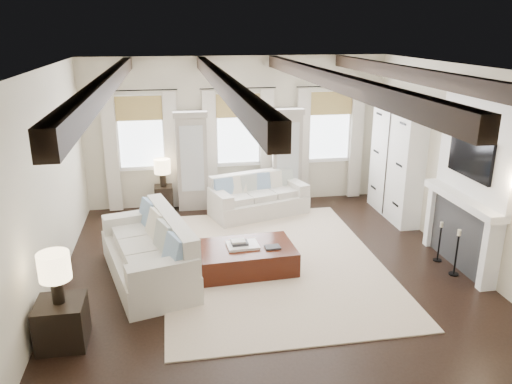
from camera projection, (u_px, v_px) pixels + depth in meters
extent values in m
plane|color=black|center=(272.00, 280.00, 7.79)|extent=(7.50, 7.50, 0.00)
cube|color=beige|center=(238.00, 132.00, 10.79)|extent=(6.50, 0.04, 3.20)
cube|color=beige|center=(375.00, 328.00, 3.78)|extent=(6.50, 0.04, 3.20)
cube|color=beige|center=(39.00, 195.00, 6.75)|extent=(0.04, 7.50, 3.20)
cube|color=beige|center=(476.00, 172.00, 7.82)|extent=(0.04, 7.50, 3.20)
cube|color=white|center=(275.00, 71.00, 6.78)|extent=(6.50, 7.50, 0.04)
cube|color=black|center=(108.00, 82.00, 6.45)|extent=(0.16, 7.40, 0.22)
cube|color=black|center=(220.00, 80.00, 6.69)|extent=(0.16, 7.40, 0.22)
cube|color=black|center=(327.00, 79.00, 6.94)|extent=(0.16, 7.40, 0.22)
cube|color=black|center=(424.00, 77.00, 7.18)|extent=(0.16, 7.40, 0.22)
cube|color=white|center=(141.00, 133.00, 10.41)|extent=(0.90, 0.03, 1.45)
cube|color=#A08545|center=(139.00, 108.00, 10.18)|extent=(0.94, 0.04, 0.50)
cube|color=beige|center=(111.00, 153.00, 10.33)|extent=(0.28, 0.08, 2.50)
cube|color=beige|center=(172.00, 151.00, 10.54)|extent=(0.28, 0.08, 2.50)
cylinder|color=black|center=(137.00, 90.00, 10.02)|extent=(1.60, 0.02, 0.02)
cube|color=white|center=(238.00, 130.00, 10.74)|extent=(0.90, 0.03, 1.45)
cube|color=#A08545|center=(238.00, 106.00, 10.52)|extent=(0.94, 0.04, 0.50)
cube|color=beige|center=(210.00, 149.00, 10.67)|extent=(0.28, 0.08, 2.50)
cube|color=beige|center=(267.00, 147.00, 10.87)|extent=(0.28, 0.08, 2.50)
cylinder|color=black|center=(238.00, 88.00, 10.36)|extent=(1.60, 0.02, 0.02)
cube|color=white|center=(329.00, 127.00, 11.08)|extent=(0.90, 0.03, 1.45)
cube|color=#A08545|center=(331.00, 103.00, 10.86)|extent=(0.94, 0.04, 0.50)
cube|color=beige|center=(303.00, 146.00, 11.00)|extent=(0.28, 0.08, 2.50)
cube|color=beige|center=(356.00, 143.00, 11.21)|extent=(0.28, 0.08, 2.50)
cylinder|color=black|center=(333.00, 86.00, 10.69)|extent=(1.60, 0.02, 0.02)
cube|color=#A0978C|center=(192.00, 163.00, 10.60)|extent=(0.64, 0.38, 2.00)
cube|color=#B2B7BA|center=(192.00, 159.00, 10.37)|extent=(0.48, 0.02, 1.40)
cube|color=#A0978C|center=(190.00, 114.00, 10.27)|extent=(0.70, 0.42, 0.12)
cube|color=#A0978C|center=(286.00, 159.00, 10.94)|extent=(0.64, 0.38, 2.00)
cube|color=#B2B7BA|center=(288.00, 155.00, 10.70)|extent=(0.48, 0.02, 1.40)
cube|color=#A0978C|center=(287.00, 111.00, 10.60)|extent=(0.70, 0.42, 0.12)
cube|color=#272729|center=(462.00, 234.00, 8.13)|extent=(0.18, 1.50, 1.10)
cube|color=black|center=(459.00, 243.00, 8.17)|extent=(0.10, 0.90, 0.70)
cube|color=white|center=(491.00, 256.00, 7.36)|extent=(0.26, 0.14, 1.10)
cube|color=white|center=(434.00, 216.00, 8.89)|extent=(0.26, 0.14, 1.10)
cube|color=white|center=(463.00, 199.00, 7.93)|extent=(0.32, 1.90, 0.12)
cube|color=white|center=(478.00, 141.00, 7.65)|extent=(0.10, 1.90, 1.80)
cube|color=black|center=(471.00, 157.00, 7.72)|extent=(0.07, 1.10, 0.64)
cube|color=silver|center=(397.00, 157.00, 10.09)|extent=(0.40, 1.70, 2.50)
cube|color=black|center=(387.00, 158.00, 10.06)|extent=(0.01, 0.02, 2.40)
cube|color=beige|center=(272.00, 262.00, 8.37)|extent=(3.57, 4.76, 0.02)
cube|color=beige|center=(259.00, 206.00, 10.47)|extent=(2.15, 1.43, 0.38)
cube|color=beige|center=(252.00, 182.00, 10.63)|extent=(1.87, 0.74, 0.47)
cube|color=beige|center=(220.00, 198.00, 10.00)|extent=(0.48, 0.88, 0.25)
cube|color=beige|center=(295.00, 186.00, 10.74)|extent=(0.48, 0.88, 0.25)
cube|color=beige|center=(236.00, 199.00, 10.12)|extent=(0.67, 0.69, 0.13)
cube|color=beige|center=(260.00, 195.00, 10.35)|extent=(0.67, 0.69, 0.13)
cube|color=beige|center=(283.00, 191.00, 10.58)|extent=(0.67, 0.69, 0.13)
cube|color=#6B8DB1|center=(224.00, 188.00, 10.18)|extent=(0.44, 0.31, 0.41)
cube|color=silver|center=(237.00, 186.00, 10.30)|extent=(0.44, 0.31, 0.41)
cube|color=beige|center=(249.00, 184.00, 10.42)|extent=(0.44, 0.31, 0.41)
cube|color=#6B8DB1|center=(261.00, 182.00, 10.54)|extent=(0.44, 0.31, 0.41)
cube|color=silver|center=(273.00, 180.00, 10.66)|extent=(0.44, 0.31, 0.41)
cube|color=beige|center=(284.00, 179.00, 10.78)|extent=(0.44, 0.31, 0.41)
cube|color=beige|center=(148.00, 265.00, 7.80)|extent=(1.60, 2.51, 0.44)
cube|color=beige|center=(171.00, 231.00, 7.80)|extent=(0.79, 2.21, 0.55)
cube|color=beige|center=(133.00, 221.00, 8.57)|extent=(1.04, 0.53, 0.29)
cube|color=beige|center=(163.00, 272.00, 6.81)|extent=(1.04, 0.53, 0.29)
cube|color=beige|center=(135.00, 233.00, 8.24)|extent=(0.80, 0.77, 0.16)
cube|color=beige|center=(143.00, 248.00, 7.69)|extent=(0.80, 0.77, 0.16)
cube|color=beige|center=(153.00, 265.00, 7.13)|extent=(0.80, 0.77, 0.16)
cube|color=#6B8DB1|center=(147.00, 214.00, 8.44)|extent=(0.35, 0.51, 0.48)
cube|color=silver|center=(155.00, 225.00, 7.96)|extent=(0.35, 0.51, 0.48)
cube|color=beige|center=(164.00, 238.00, 7.48)|extent=(0.35, 0.51, 0.48)
cube|color=#6B8DB1|center=(174.00, 252.00, 7.00)|extent=(0.35, 0.51, 0.48)
cube|color=black|center=(245.00, 258.00, 8.07)|extent=(1.62, 1.06, 0.41)
cube|color=white|center=(243.00, 245.00, 8.00)|extent=(0.52, 0.41, 0.04)
cube|color=#262628|center=(240.00, 243.00, 7.99)|extent=(0.27, 0.21, 0.04)
cube|color=beige|center=(238.00, 241.00, 7.98)|extent=(0.23, 0.18, 0.03)
cube|color=#262628|center=(273.00, 247.00, 7.95)|extent=(0.25, 0.19, 0.03)
cube|color=black|center=(62.00, 323.00, 6.16)|extent=(0.58, 0.58, 0.58)
cylinder|color=black|center=(58.00, 291.00, 6.02)|extent=(0.15, 0.15, 0.32)
cylinder|color=#F9D89E|center=(54.00, 266.00, 5.91)|extent=(0.38, 0.38, 0.34)
cube|color=black|center=(164.00, 199.00, 10.60)|extent=(0.38, 0.38, 0.57)
cylinder|color=black|center=(163.00, 180.00, 10.47)|extent=(0.13, 0.13, 0.28)
cylinder|color=#F9D89E|center=(162.00, 166.00, 10.38)|extent=(0.34, 0.34, 0.30)
cylinder|color=black|center=(454.00, 274.00, 7.97)|extent=(0.16, 0.16, 0.02)
cylinder|color=black|center=(456.00, 255.00, 7.86)|extent=(0.03, 0.03, 0.69)
cylinder|color=beige|center=(459.00, 233.00, 7.74)|extent=(0.06, 0.06, 0.10)
cylinder|color=black|center=(437.00, 260.00, 8.45)|extent=(0.14, 0.14, 0.02)
cylinder|color=black|center=(439.00, 244.00, 8.35)|extent=(0.03, 0.03, 0.62)
cylinder|color=beige|center=(442.00, 225.00, 8.24)|extent=(0.05, 0.05, 0.09)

